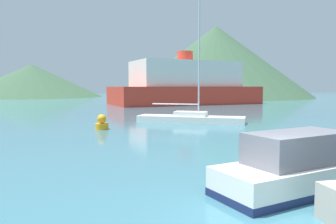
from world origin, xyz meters
The scene contains 6 objects.
motorboat_near centered at (2.54, 2.43, 0.51)m, with size 6.69×3.49×2.01m.
sailboat_inner centered at (3.33, 18.53, 0.41)m, with size 8.11×5.36×11.36m.
ferry_distant centered at (9.53, 44.04, 2.89)m, with size 24.05×14.14×8.14m.
buoy_marker centered at (-3.35, 15.88, 0.40)m, with size 0.84×0.84×0.97m.
hill_west centered at (-20.66, 84.47, 4.19)m, with size 35.41×35.41×8.38m.
hill_central centered at (25.31, 73.92, 8.94)m, with size 47.40×47.40×17.89m.
Camera 1 is at (-3.41, -5.51, 2.78)m, focal length 35.00 mm.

